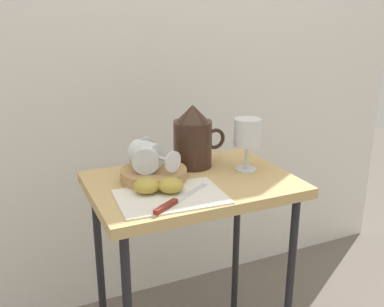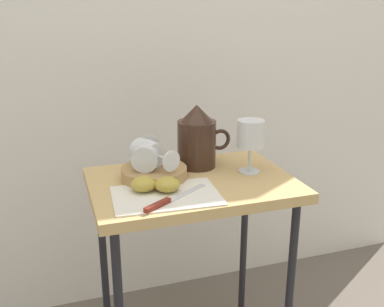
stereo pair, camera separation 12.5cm
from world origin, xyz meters
TOP-DOWN VIEW (x-y plane):
  - curtain_drape at (0.00, 0.48)m, footprint 2.40×0.03m
  - table at (0.00, 0.00)m, footprint 0.58×0.41m
  - linen_napkin at (-0.10, -0.09)m, footprint 0.29×0.21m
  - basket_tray at (-0.10, 0.04)m, footprint 0.19×0.19m
  - pitcher at (0.05, 0.11)m, footprint 0.17×0.12m
  - wine_glass_upright at (0.18, 0.01)m, footprint 0.08×0.08m
  - wine_glass_tipped_near at (-0.12, 0.05)m, footprint 0.11×0.16m
  - wine_glass_tipped_far at (-0.11, 0.07)m, footprint 0.12×0.16m
  - apple_half_left at (-0.15, -0.04)m, footprint 0.07×0.07m
  - apple_half_right at (-0.09, -0.07)m, footprint 0.07×0.07m
  - knife at (-0.11, -0.14)m, footprint 0.20×0.14m

SIDE VIEW (x-z plane):
  - table at x=0.00m, z-range 0.26..0.93m
  - linen_napkin at x=-0.10m, z-range 0.67..0.67m
  - knife at x=-0.11m, z-range 0.67..0.68m
  - basket_tray at x=-0.10m, z-range 0.67..0.70m
  - apple_half_left at x=-0.15m, z-range 0.67..0.71m
  - apple_half_right at x=-0.09m, z-range 0.67..0.71m
  - wine_glass_tipped_near at x=-0.12m, z-range 0.70..0.78m
  - wine_glass_tipped_far at x=-0.11m, z-range 0.70..0.78m
  - pitcher at x=0.05m, z-range 0.65..0.85m
  - wine_glass_upright at x=0.18m, z-range 0.70..0.86m
  - curtain_drape at x=0.00m, z-range 0.00..2.05m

